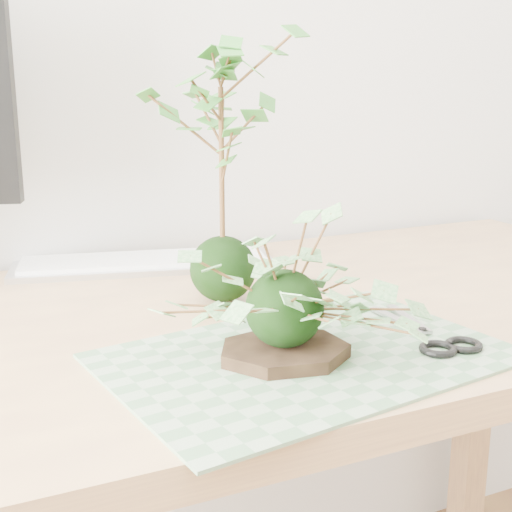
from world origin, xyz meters
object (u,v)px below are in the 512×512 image
(ivy_kokedama, at_px, (285,273))
(maple_kokedama, at_px, (221,105))
(desk, at_px, (219,373))
(keyboard, at_px, (144,263))

(ivy_kokedama, height_order, maple_kokedama, maple_kokedama)
(desk, relative_size, ivy_kokedama, 5.01)
(desk, bearing_deg, ivy_kokedama, -88.12)
(desk, distance_m, ivy_kokedama, 0.27)
(keyboard, bearing_deg, maple_kokedama, -63.56)
(maple_kokedama, height_order, keyboard, maple_kokedama)
(ivy_kokedama, distance_m, maple_kokedama, 0.29)
(maple_kokedama, bearing_deg, ivy_kokedama, -95.29)
(ivy_kokedama, xyz_separation_m, keyboard, (-0.03, 0.46, -0.10))
(ivy_kokedama, bearing_deg, maple_kokedama, 84.71)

